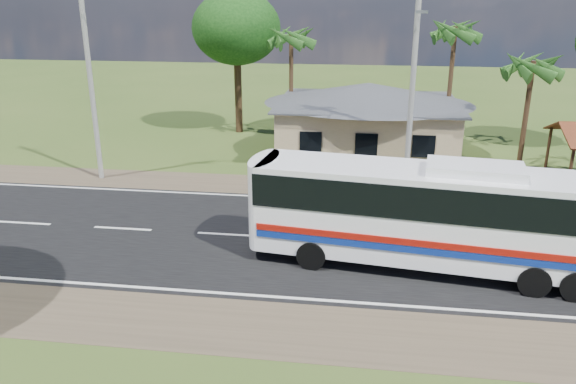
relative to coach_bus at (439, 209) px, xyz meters
name	(u,v)px	position (x,y,z in m)	size (l,w,h in m)	color
ground	(338,241)	(-3.53, 1.83, -2.26)	(120.00, 120.00, 0.00)	#344E1B
road	(338,241)	(-3.53, 1.83, -2.25)	(120.00, 16.00, 0.03)	black
house	(367,112)	(-2.53, 14.82, 0.38)	(12.40, 10.00, 5.00)	tan
utility_poles	(406,74)	(-0.86, 8.31, 3.51)	(32.80, 2.22, 11.00)	#9E9E99
palm_near	(533,66)	(5.97, 12.83, 3.45)	(2.80, 2.80, 6.70)	#47301E
palm_mid	(455,32)	(2.47, 17.33, 4.90)	(2.80, 2.80, 8.20)	#47301E
palm_far	(291,38)	(-7.53, 17.83, 4.42)	(2.80, 2.80, 7.70)	#47301E
tree_behind_house	(236,29)	(-11.53, 19.83, 4.86)	(6.00, 6.00, 9.61)	#47301E
coach_bus	(439,209)	(0.00, 0.00, 0.00)	(12.96, 4.28, 3.95)	white
motorcycle	(572,196)	(7.05, 7.44, -1.82)	(0.58, 1.66, 0.87)	black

